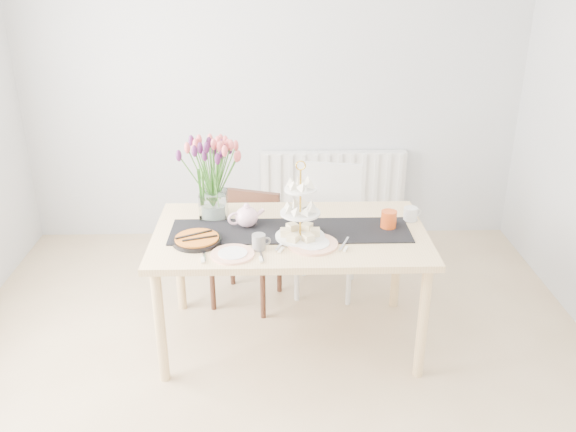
{
  "coord_description": "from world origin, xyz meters",
  "views": [
    {
      "loc": [
        0.01,
        -2.57,
        2.27
      ],
      "look_at": [
        0.09,
        0.62,
        0.87
      ],
      "focal_mm": 38.0,
      "sensor_mm": 36.0,
      "label": 1
    }
  ],
  "objects_px": {
    "tulip_vase": "(212,166)",
    "mug_orange": "(389,220)",
    "teapot": "(247,217)",
    "chair_brown": "(249,240)",
    "tart_tin": "(197,240)",
    "radiator": "(333,186)",
    "cream_jug": "(410,214)",
    "plate_left": "(233,254)",
    "chair_white": "(328,219)",
    "plate_right": "(313,244)",
    "mug_grey": "(259,242)",
    "dining_table": "(290,243)",
    "cake_stand": "(300,219)"
  },
  "relations": [
    {
      "from": "cream_jug",
      "to": "mug_grey",
      "type": "distance_m",
      "value": 0.99
    },
    {
      "from": "mug_orange",
      "to": "plate_left",
      "type": "distance_m",
      "value": 0.96
    },
    {
      "from": "chair_brown",
      "to": "teapot",
      "type": "height_order",
      "value": "teapot"
    },
    {
      "from": "radiator",
      "to": "teapot",
      "type": "bearing_deg",
      "value": -114.21
    },
    {
      "from": "mug_grey",
      "to": "mug_orange",
      "type": "bearing_deg",
      "value": 4.81
    },
    {
      "from": "chair_brown",
      "to": "teapot",
      "type": "distance_m",
      "value": 0.61
    },
    {
      "from": "tulip_vase",
      "to": "plate_left",
      "type": "relative_size",
      "value": 2.57
    },
    {
      "from": "radiator",
      "to": "plate_left",
      "type": "height_order",
      "value": "plate_left"
    },
    {
      "from": "tulip_vase",
      "to": "mug_orange",
      "type": "relative_size",
      "value": 5.58
    },
    {
      "from": "dining_table",
      "to": "tulip_vase",
      "type": "height_order",
      "value": "tulip_vase"
    },
    {
      "from": "chair_white",
      "to": "teapot",
      "type": "relative_size",
      "value": 4.11
    },
    {
      "from": "chair_brown",
      "to": "cream_jug",
      "type": "relative_size",
      "value": 9.06
    },
    {
      "from": "mug_grey",
      "to": "plate_left",
      "type": "height_order",
      "value": "mug_grey"
    },
    {
      "from": "radiator",
      "to": "cream_jug",
      "type": "height_order",
      "value": "cream_jug"
    },
    {
      "from": "tulip_vase",
      "to": "teapot",
      "type": "distance_m",
      "value": 0.37
    },
    {
      "from": "dining_table",
      "to": "plate_right",
      "type": "xyz_separation_m",
      "value": [
        0.12,
        -0.18,
        0.08
      ]
    },
    {
      "from": "tulip_vase",
      "to": "tart_tin",
      "type": "xyz_separation_m",
      "value": [
        -0.07,
        -0.35,
        -0.32
      ]
    },
    {
      "from": "plate_left",
      "to": "plate_right",
      "type": "bearing_deg",
      "value": 14.21
    },
    {
      "from": "mug_grey",
      "to": "mug_orange",
      "type": "height_order",
      "value": "mug_orange"
    },
    {
      "from": "chair_brown",
      "to": "plate_right",
      "type": "distance_m",
      "value": 0.88
    },
    {
      "from": "teapot",
      "to": "radiator",
      "type": "bearing_deg",
      "value": 45.1
    },
    {
      "from": "chair_brown",
      "to": "tulip_vase",
      "type": "distance_m",
      "value": 0.75
    },
    {
      "from": "chair_brown",
      "to": "plate_left",
      "type": "height_order",
      "value": "plate_left"
    },
    {
      "from": "chair_white",
      "to": "tart_tin",
      "type": "distance_m",
      "value": 1.19
    },
    {
      "from": "dining_table",
      "to": "plate_right",
      "type": "relative_size",
      "value": 5.64
    },
    {
      "from": "cream_jug",
      "to": "plate_left",
      "type": "distance_m",
      "value": 1.14
    },
    {
      "from": "mug_orange",
      "to": "plate_right",
      "type": "height_order",
      "value": "mug_orange"
    },
    {
      "from": "mug_grey",
      "to": "mug_orange",
      "type": "xyz_separation_m",
      "value": [
        0.76,
        0.26,
        0.01
      ]
    },
    {
      "from": "tulip_vase",
      "to": "teapot",
      "type": "bearing_deg",
      "value": -36.47
    },
    {
      "from": "radiator",
      "to": "mug_orange",
      "type": "height_order",
      "value": "mug_orange"
    },
    {
      "from": "radiator",
      "to": "plate_left",
      "type": "distance_m",
      "value": 1.98
    },
    {
      "from": "teapot",
      "to": "plate_left",
      "type": "xyz_separation_m",
      "value": [
        -0.06,
        -0.36,
        -0.06
      ]
    },
    {
      "from": "dining_table",
      "to": "tulip_vase",
      "type": "xyz_separation_m",
      "value": [
        -0.46,
        0.22,
        0.41
      ]
    },
    {
      "from": "teapot",
      "to": "mug_orange",
      "type": "bearing_deg",
      "value": -23.13
    },
    {
      "from": "dining_table",
      "to": "plate_left",
      "type": "bearing_deg",
      "value": -137.36
    },
    {
      "from": "cake_stand",
      "to": "mug_grey",
      "type": "relative_size",
      "value": 4.66
    },
    {
      "from": "radiator",
      "to": "mug_grey",
      "type": "bearing_deg",
      "value": -108.29
    },
    {
      "from": "mug_orange",
      "to": "plate_right",
      "type": "relative_size",
      "value": 0.39
    },
    {
      "from": "tulip_vase",
      "to": "mug_orange",
      "type": "bearing_deg",
      "value": -10.24
    },
    {
      "from": "tart_tin",
      "to": "mug_orange",
      "type": "height_order",
      "value": "mug_orange"
    },
    {
      "from": "chair_white",
      "to": "tart_tin",
      "type": "bearing_deg",
      "value": -123.95
    },
    {
      "from": "chair_white",
      "to": "mug_grey",
      "type": "relative_size",
      "value": 10.04
    },
    {
      "from": "dining_table",
      "to": "plate_right",
      "type": "height_order",
      "value": "plate_right"
    },
    {
      "from": "plate_right",
      "to": "plate_left",
      "type": "bearing_deg",
      "value": -165.79
    },
    {
      "from": "tulip_vase",
      "to": "cream_jug",
      "type": "xyz_separation_m",
      "value": [
        1.2,
        -0.08,
        -0.29
      ]
    },
    {
      "from": "tulip_vase",
      "to": "radiator",
      "type": "bearing_deg",
      "value": 56.54
    },
    {
      "from": "tart_tin",
      "to": "plate_left",
      "type": "xyz_separation_m",
      "value": [
        0.21,
        -0.16,
        -0.01
      ]
    },
    {
      "from": "dining_table",
      "to": "mug_orange",
      "type": "height_order",
      "value": "mug_orange"
    },
    {
      "from": "cream_jug",
      "to": "tart_tin",
      "type": "distance_m",
      "value": 1.29
    },
    {
      "from": "teapot",
      "to": "tart_tin",
      "type": "distance_m",
      "value": 0.34
    }
  ]
}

